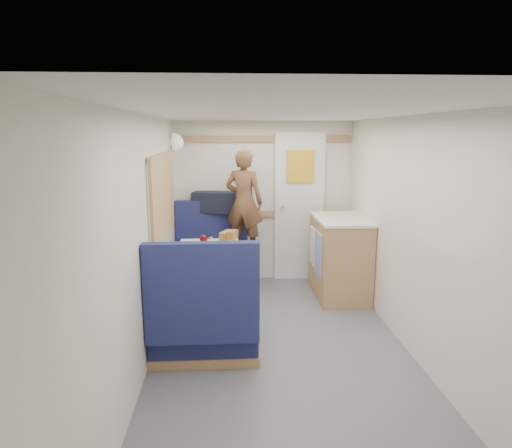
{
  "coord_description": "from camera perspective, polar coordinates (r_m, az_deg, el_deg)",
  "views": [
    {
      "loc": [
        -0.44,
        -3.41,
        1.86
      ],
      "look_at": [
        -0.18,
        0.9,
        0.99
      ],
      "focal_mm": 32.0,
      "sensor_mm": 36.0,
      "label": 1
    }
  ],
  "objects": [
    {
      "name": "floor",
      "position": [
        3.91,
        3.52,
        -17.03
      ],
      "size": [
        4.5,
        4.5,
        0.0
      ],
      "primitive_type": "plane",
      "color": "#515156",
      "rests_on": "ground"
    },
    {
      "name": "ceiling",
      "position": [
        3.44,
        3.94,
        13.71
      ],
      "size": [
        4.5,
        4.5,
        0.0
      ],
      "primitive_type": "plane",
      "rotation": [
        3.14,
        0.0,
        0.0
      ],
      "color": "silver",
      "rests_on": "wall_back"
    },
    {
      "name": "wall_back",
      "position": [
        5.74,
        0.94,
        2.78
      ],
      "size": [
        2.2,
        0.02,
        2.0
      ],
      "primitive_type": "cube",
      "color": "silver",
      "rests_on": "floor"
    },
    {
      "name": "wall_left",
      "position": [
        3.58,
        -14.05,
        -2.85
      ],
      "size": [
        0.02,
        4.5,
        2.0
      ],
      "primitive_type": "cube",
      "color": "silver",
      "rests_on": "floor"
    },
    {
      "name": "wall_right",
      "position": [
        3.84,
        20.25,
        -2.26
      ],
      "size": [
        0.02,
        4.5,
        2.0
      ],
      "primitive_type": "cube",
      "color": "silver",
      "rests_on": "floor"
    },
    {
      "name": "oak_trim_low",
      "position": [
        5.75,
        0.95,
        1.27
      ],
      "size": [
        2.15,
        0.02,
        0.08
      ],
      "primitive_type": "cube",
      "color": "#A7804B",
      "rests_on": "wall_back"
    },
    {
      "name": "oak_trim_high",
      "position": [
        5.66,
        0.98,
        10.58
      ],
      "size": [
        2.15,
        0.02,
        0.08
      ],
      "primitive_type": "cube",
      "color": "#A7804B",
      "rests_on": "wall_back"
    },
    {
      "name": "side_window",
      "position": [
        4.5,
        -11.67,
        3.37
      ],
      "size": [
        0.04,
        1.3,
        0.72
      ],
      "primitive_type": "cube",
      "color": "#B4BFA2",
      "rests_on": "wall_left"
    },
    {
      "name": "rear_door",
      "position": [
        5.77,
        5.42,
        2.49
      ],
      "size": [
        0.62,
        0.12,
        1.86
      ],
      "color": "white",
      "rests_on": "wall_back"
    },
    {
      "name": "dinette_table",
      "position": [
        4.6,
        -6.0,
        -5.0
      ],
      "size": [
        0.62,
        0.92,
        0.72
      ],
      "color": "white",
      "rests_on": "floor"
    },
    {
      "name": "bench_far",
      "position": [
        5.51,
        -5.56,
        -5.12
      ],
      "size": [
        0.9,
        0.59,
        1.05
      ],
      "color": "#171C4B",
      "rests_on": "floor"
    },
    {
      "name": "bench_near",
      "position": [
        3.88,
        -6.47,
        -12.38
      ],
      "size": [
        0.9,
        0.59,
        1.05
      ],
      "color": "#171C4B",
      "rests_on": "floor"
    },
    {
      "name": "ledge",
      "position": [
        5.62,
        -5.58,
        1.3
      ],
      "size": [
        0.9,
        0.14,
        0.04
      ],
      "primitive_type": "cube",
      "color": "#A7804B",
      "rests_on": "bench_far"
    },
    {
      "name": "dome_light",
      "position": [
        5.3,
        -10.16,
        10.03
      ],
      "size": [
        0.2,
        0.2,
        0.2
      ],
      "primitive_type": "sphere",
      "color": "white",
      "rests_on": "wall_left"
    },
    {
      "name": "galley_counter",
      "position": [
        5.3,
        10.37,
        -4.03
      ],
      "size": [
        0.57,
        0.92,
        0.92
      ],
      "color": "#A7804B",
      "rests_on": "floor"
    },
    {
      "name": "person",
      "position": [
        5.31,
        -1.51,
        2.76
      ],
      "size": [
        0.52,
        0.43,
        1.23
      ],
      "primitive_type": "imported",
      "rotation": [
        0.0,
        0.0,
        2.79
      ],
      "color": "brown",
      "rests_on": "bench_far"
    },
    {
      "name": "duffel_bag",
      "position": [
        5.6,
        -5.2,
        2.76
      ],
      "size": [
        0.56,
        0.35,
        0.25
      ],
      "primitive_type": "cube",
      "rotation": [
        0.0,
        0.0,
        -0.21
      ],
      "color": "black",
      "rests_on": "ledge"
    },
    {
      "name": "tray",
      "position": [
        4.31,
        -3.39,
        -3.84
      ],
      "size": [
        0.4,
        0.45,
        0.02
      ],
      "primitive_type": "cube",
      "rotation": [
        0.0,
        0.0,
        -0.37
      ],
      "color": "white",
      "rests_on": "dinette_table"
    },
    {
      "name": "orange_fruit",
      "position": [
        4.53,
        -3.32,
        -2.48
      ],
      "size": [
        0.07,
        0.07,
        0.07
      ],
      "primitive_type": "sphere",
      "color": "#ED600A",
      "rests_on": "tray"
    },
    {
      "name": "cheese_block",
      "position": [
        4.37,
        -6.49,
        -3.31
      ],
      "size": [
        0.12,
        0.1,
        0.04
      ],
      "primitive_type": "cube",
      "rotation": [
        0.0,
        0.0,
        -0.36
      ],
      "color": "#DBD27E",
      "rests_on": "tray"
    },
    {
      "name": "wine_glass",
      "position": [
        4.44,
        -6.59,
        -1.9
      ],
      "size": [
        0.08,
        0.08,
        0.17
      ],
      "color": "white",
      "rests_on": "dinette_table"
    },
    {
      "name": "tumbler_left",
      "position": [
        4.32,
        -9.19,
        -3.32
      ],
      "size": [
        0.07,
        0.07,
        0.11
      ],
      "primitive_type": "cylinder",
      "color": "white",
      "rests_on": "dinette_table"
    },
    {
      "name": "tumbler_right",
      "position": [
        4.6,
        -5.92,
        -2.23
      ],
      "size": [
        0.07,
        0.07,
        0.12
      ],
      "primitive_type": "cylinder",
      "color": "white",
      "rests_on": "dinette_table"
    },
    {
      "name": "beer_glass",
      "position": [
        4.77,
        -3.35,
        -1.77
      ],
      "size": [
        0.07,
        0.07,
        0.11
      ],
      "primitive_type": "cylinder",
      "color": "#8C4514",
      "rests_on": "dinette_table"
    },
    {
      "name": "pepper_grinder",
      "position": [
        4.44,
        -6.14,
        -2.88
      ],
      "size": [
        0.04,
        0.04,
        0.1
      ],
      "primitive_type": "cylinder",
      "color": "black",
      "rests_on": "dinette_table"
    },
    {
      "name": "bread_loaf",
      "position": [
        4.91,
        -3.43,
        -1.47
      ],
      "size": [
        0.21,
        0.27,
        0.1
      ],
      "primitive_type": "cube",
      "rotation": [
        0.0,
        0.0,
        -0.4
      ],
      "color": "brown",
      "rests_on": "dinette_table"
    }
  ]
}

